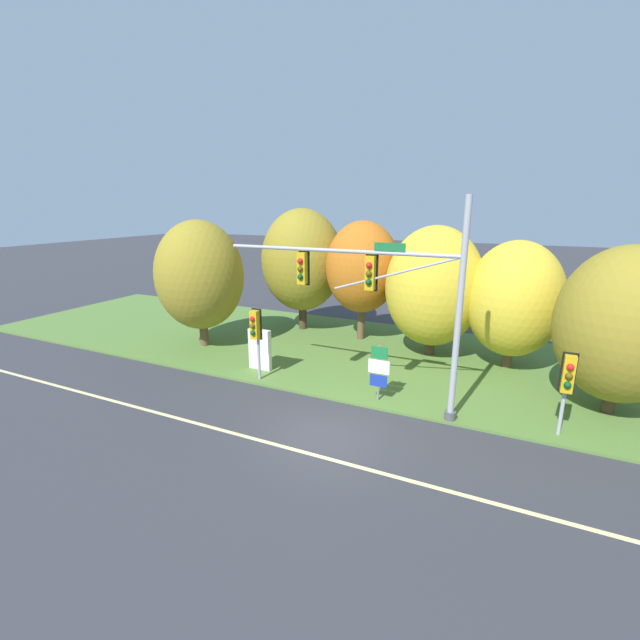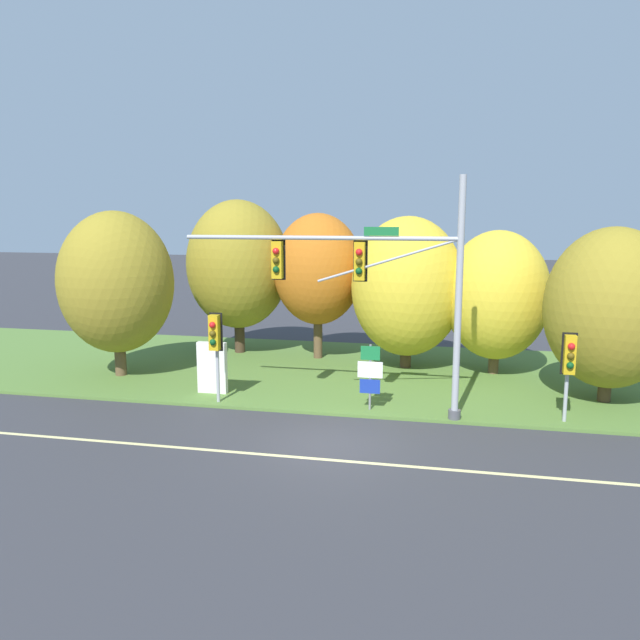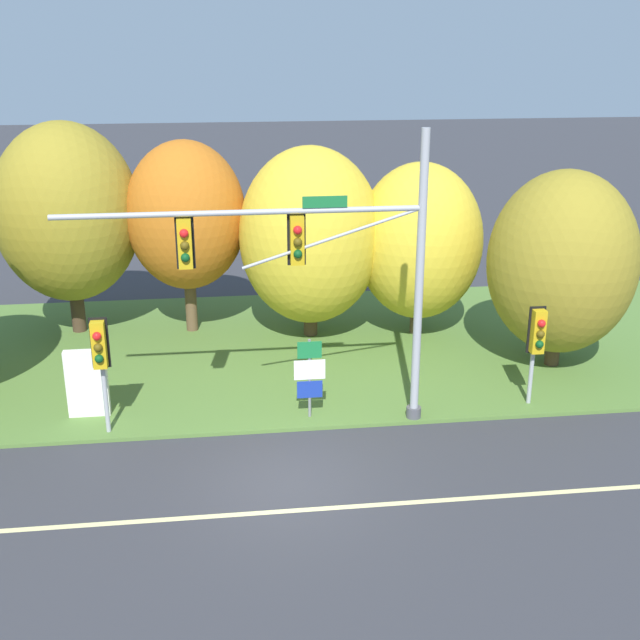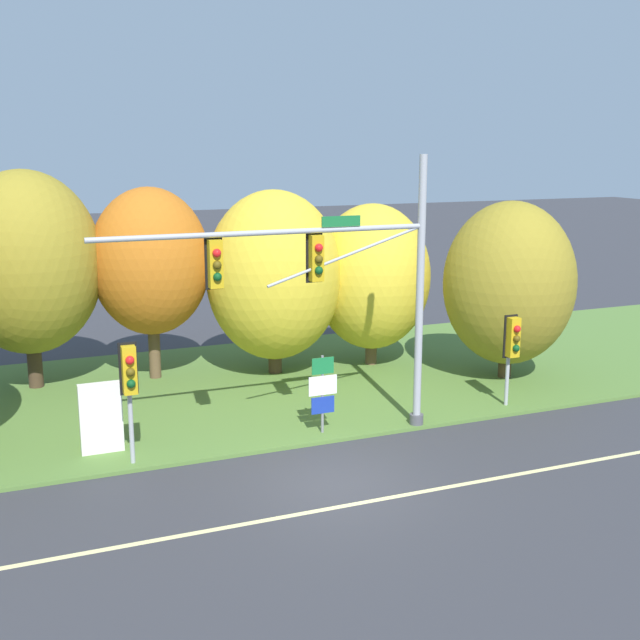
% 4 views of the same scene
% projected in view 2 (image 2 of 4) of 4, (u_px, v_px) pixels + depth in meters
% --- Properties ---
extents(ground_plane, '(160.00, 160.00, 0.00)m').
position_uv_depth(ground_plane, '(326.00, 443.00, 18.22)').
color(ground_plane, '#333338').
extents(lane_stripe, '(36.00, 0.16, 0.01)m').
position_uv_depth(lane_stripe, '(317.00, 459.00, 17.06)').
color(lane_stripe, beige).
rests_on(lane_stripe, ground).
extents(grass_verge, '(48.00, 11.50, 0.10)m').
position_uv_depth(grass_verge, '(365.00, 373.00, 26.17)').
color(grass_verge, '#517533').
rests_on(grass_verge, ground).
extents(traffic_signal_mast, '(9.20, 0.49, 7.71)m').
position_uv_depth(traffic_signal_mast, '(380.00, 279.00, 19.86)').
color(traffic_signal_mast, '#9EA0A5').
rests_on(traffic_signal_mast, grass_verge).
extents(pedestrian_signal_near_kerb, '(0.46, 0.55, 2.89)m').
position_uv_depth(pedestrian_signal_near_kerb, '(569.00, 359.00, 19.37)').
color(pedestrian_signal_near_kerb, '#9EA0A5').
rests_on(pedestrian_signal_near_kerb, grass_verge).
extents(pedestrian_signal_further_along, '(0.46, 0.55, 3.19)m').
position_uv_depth(pedestrian_signal_further_along, '(215.00, 338.00, 21.40)').
color(pedestrian_signal_further_along, '#9EA0A5').
rests_on(pedestrian_signal_further_along, grass_verge).
extents(route_sign_post, '(0.84, 0.08, 2.25)m').
position_uv_depth(route_sign_post, '(370.00, 372.00, 20.83)').
color(route_sign_post, slate).
rests_on(route_sign_post, grass_verge).
extents(tree_nearest_road, '(4.55, 4.55, 6.67)m').
position_uv_depth(tree_nearest_road, '(116.00, 283.00, 24.98)').
color(tree_nearest_road, brown).
rests_on(tree_nearest_road, grass_verge).
extents(tree_left_of_mast, '(4.80, 4.80, 7.20)m').
position_uv_depth(tree_left_of_mast, '(238.00, 265.00, 29.19)').
color(tree_left_of_mast, '#423021').
rests_on(tree_left_of_mast, grass_verge).
extents(tree_behind_signpost, '(4.01, 4.01, 6.58)m').
position_uv_depth(tree_behind_signpost, '(318.00, 270.00, 28.03)').
color(tree_behind_signpost, brown).
rests_on(tree_behind_signpost, grass_verge).
extents(tree_mid_verge, '(4.73, 4.73, 6.46)m').
position_uv_depth(tree_mid_verge, '(407.00, 287.00, 26.35)').
color(tree_mid_verge, '#4C3823').
rests_on(tree_mid_verge, grass_verge).
extents(tree_tall_centre, '(4.22, 4.22, 5.90)m').
position_uv_depth(tree_tall_centre, '(497.00, 295.00, 25.39)').
color(tree_tall_centre, brown).
rests_on(tree_tall_centre, grass_verge).
extents(tree_right_far, '(4.47, 4.47, 6.12)m').
position_uv_depth(tree_right_far, '(611.00, 308.00, 21.47)').
color(tree_right_far, '#4C3823').
rests_on(tree_right_far, grass_verge).
extents(info_kiosk, '(1.10, 0.24, 1.90)m').
position_uv_depth(info_kiosk, '(212.00, 368.00, 22.91)').
color(info_kiosk, silver).
rests_on(info_kiosk, grass_verge).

